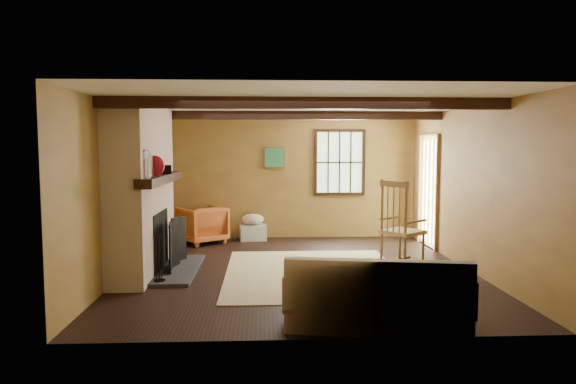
{
  "coord_description": "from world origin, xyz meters",
  "views": [
    {
      "loc": [
        -0.5,
        -7.41,
        1.8
      ],
      "look_at": [
        -0.13,
        0.4,
        1.12
      ],
      "focal_mm": 32.0,
      "sensor_mm": 36.0,
      "label": 1
    }
  ],
  "objects": [
    {
      "name": "fireplace",
      "position": [
        -2.23,
        -0.0,
        1.1
      ],
      "size": [
        1.02,
        2.3,
        2.4
      ],
      "color": "brown",
      "rests_on": "ground"
    },
    {
      "name": "rug",
      "position": [
        0.2,
        -0.2,
        0.0
      ],
      "size": [
        2.5,
        3.0,
        0.01
      ],
      "primitive_type": "cube",
      "color": "beige",
      "rests_on": "ground"
    },
    {
      "name": "sofa",
      "position": [
        0.63,
        -2.4,
        0.26
      ],
      "size": [
        1.93,
        1.09,
        0.74
      ],
      "rotation": [
        0.0,
        0.0,
        -0.16
      ],
      "color": "beige",
      "rests_on": "ground"
    },
    {
      "name": "ground",
      "position": [
        0.0,
        0.0,
        0.0
      ],
      "size": [
        5.5,
        5.5,
        0.0
      ],
      "primitive_type": "plane",
      "color": "black",
      "rests_on": "ground"
    },
    {
      "name": "basket_pillow",
      "position": [
        -0.72,
        2.46,
        0.41
      ],
      "size": [
        0.48,
        0.41,
        0.21
      ],
      "primitive_type": "ellipsoid",
      "rotation": [
        0.0,
        0.0,
        0.16
      ],
      "color": "beige",
      "rests_on": "laundry_basket"
    },
    {
      "name": "armchair",
      "position": [
        -1.66,
        2.2,
        0.35
      ],
      "size": [
        1.05,
        1.06,
        0.7
      ],
      "primitive_type": "imported",
      "rotation": [
        0.0,
        0.0,
        -2.52
      ],
      "color": "#BF6026",
      "rests_on": "ground"
    },
    {
      "name": "rocking_chair",
      "position": [
        1.58,
        0.26,
        0.55
      ],
      "size": [
        1.06,
        0.96,
        1.31
      ],
      "rotation": [
        0.0,
        0.0,
        2.21
      ],
      "color": "#A78B51",
      "rests_on": "ground"
    },
    {
      "name": "room_envelope",
      "position": [
        0.22,
        0.26,
        1.63
      ],
      "size": [
        5.02,
        5.52,
        2.44
      ],
      "color": "#A27A39",
      "rests_on": "ground"
    },
    {
      "name": "laundry_basket",
      "position": [
        -0.72,
        2.46,
        0.15
      ],
      "size": [
        0.55,
        0.44,
        0.3
      ],
      "primitive_type": "cube",
      "rotation": [
        0.0,
        0.0,
        0.13
      ],
      "color": "silver",
      "rests_on": "ground"
    },
    {
      "name": "firewood_pile",
      "position": [
        -2.1,
        2.5,
        0.13
      ],
      "size": [
        0.72,
        0.13,
        0.26
      ],
      "color": "brown",
      "rests_on": "ground"
    }
  ]
}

